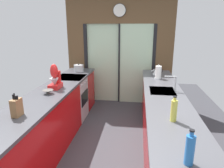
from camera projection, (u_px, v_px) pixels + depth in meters
The scene contains 14 objects.
ground_plane at pixel (109, 136), 3.70m from camera, with size 5.04×7.60×0.02m, color #38383D.
back_wall_unit at pixel (119, 44), 5.00m from camera, with size 2.64×0.12×2.70m.
left_counter_run at pixel (49, 121), 3.24m from camera, with size 0.62×3.80×0.92m.
right_counter_run at pixel (163, 123), 3.17m from camera, with size 0.62×3.80×0.92m.
sink_faucet at pixel (174, 81), 3.22m from camera, with size 0.19×0.02×0.25m.
oven_range at pixel (72, 98), 4.31m from camera, with size 0.60×0.60×0.92m.
mixing_bowl at pixel (48, 92), 3.12m from camera, with size 0.17×0.17×0.06m.
knife_block at pixel (17, 107), 2.32m from camera, with size 0.08×0.14×0.28m.
stand_mixer at pixel (55, 79), 3.37m from camera, with size 0.17×0.27×0.42m.
stock_pot at pixel (79, 68), 4.69m from camera, with size 0.23×0.23×0.18m.
kettle at pixel (157, 71), 4.41m from camera, with size 0.25×0.18×0.18m.
soap_bottle_near at pixel (190, 149), 1.49m from camera, with size 0.07×0.07×0.29m.
soap_bottle_far at pixel (174, 110), 2.19m from camera, with size 0.07×0.07×0.29m.
paper_towel_roll at pixel (158, 72), 4.03m from camera, with size 0.14×0.14×0.28m.
Camera 1 is at (0.49, -2.66, 1.92)m, focal length 32.25 mm.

